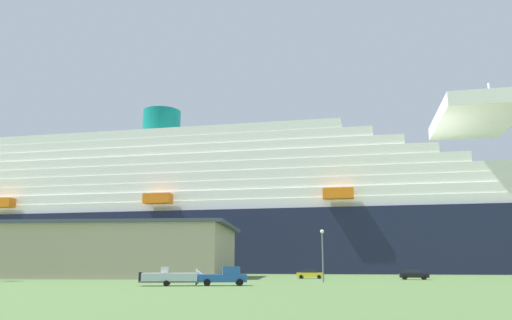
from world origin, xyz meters
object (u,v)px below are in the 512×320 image
object	(u,v)px
cruise_ship	(253,216)
parked_car_yellow_taxi	(310,274)
parked_car_black_coupe	(414,274)
small_boat_on_trailer	(177,277)
street_lamp	(323,247)
pickup_truck	(225,277)
parked_car_blue_suv	(43,273)

from	to	relation	value
cruise_ship	parked_car_yellow_taxi	bearing A→B (deg)	-75.26
parked_car_black_coupe	small_boat_on_trailer	bearing A→B (deg)	-139.50
street_lamp	parked_car_yellow_taxi	size ratio (longest dim) A/B	1.51
pickup_truck	parked_car_yellow_taxi	bearing A→B (deg)	71.79
small_boat_on_trailer	parked_car_yellow_taxi	xyz separation A→B (m)	(15.73, 32.27, -0.12)
cruise_ship	parked_car_black_coupe	distance (m)	76.43
small_boat_on_trailer	pickup_truck	bearing A→B (deg)	11.02
parked_car_yellow_taxi	parked_car_black_coupe	bearing A→B (deg)	-14.63
street_lamp	parked_car_yellow_taxi	xyz separation A→B (m)	(-1.66, 18.16, -3.99)
cruise_ship	small_boat_on_trailer	world-z (taller)	cruise_ship
parked_car_blue_suv	parked_car_black_coupe	xyz separation A→B (m)	(65.68, -3.78, 0.00)
cruise_ship	pickup_truck	world-z (taller)	cruise_ship
pickup_truck	parked_car_blue_suv	world-z (taller)	pickup_truck
pickup_truck	parked_car_black_coupe	bearing A→B (deg)	44.62
parked_car_yellow_taxi	parked_car_blue_suv	bearing A→B (deg)	-179.26
pickup_truck	small_boat_on_trailer	xyz separation A→B (m)	(-5.47, -1.07, -0.09)
pickup_truck	parked_car_black_coupe	distance (m)	38.15
street_lamp	parked_car_blue_suv	bearing A→B (deg)	160.84
cruise_ship	small_boat_on_trailer	distance (m)	96.06
street_lamp	parked_car_black_coupe	bearing A→B (deg)	42.08
parked_car_yellow_taxi	cruise_ship	bearing A→B (deg)	104.74
pickup_truck	parked_car_black_coupe	xyz separation A→B (m)	(27.16, 26.80, -0.21)
street_lamp	parked_car_black_coupe	distance (m)	20.90
pickup_truck	street_lamp	size ratio (longest dim) A/B	0.80
cruise_ship	pickup_truck	xyz separation A→B (m)	(6.16, -93.61, -16.14)
cruise_ship	pickup_truck	bearing A→B (deg)	-86.24
cruise_ship	small_boat_on_trailer	size ratio (longest dim) A/B	29.70
cruise_ship	parked_car_black_coupe	xyz separation A→B (m)	(33.31, -66.81, -16.35)
parked_car_black_coupe	cruise_ship	bearing A→B (deg)	116.50
pickup_truck	small_boat_on_trailer	distance (m)	5.57
parked_car_black_coupe	parked_car_yellow_taxi	xyz separation A→B (m)	(-16.89, 4.41, 0.00)
pickup_truck	small_boat_on_trailer	world-z (taller)	pickup_truck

